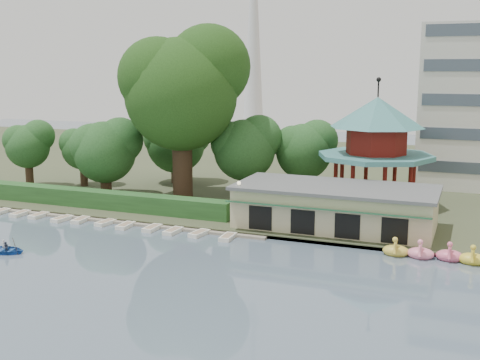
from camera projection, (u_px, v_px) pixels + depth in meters
The scene contains 13 objects.
ground_plane at pixel (113, 297), 40.18m from camera, with size 220.00×220.00×0.00m, color slate.
shore at pixel (313, 171), 87.66m from camera, with size 220.00×70.00×0.40m, color #424930.
embankment at pixel (217, 231), 55.96m from camera, with size 220.00×0.60×0.30m, color gray.
dock at pixel (107, 220), 60.22m from camera, with size 34.00×1.60×0.24m, color gray.
boathouse at pixel (335, 206), 56.20m from camera, with size 18.60×9.39×3.90m.
pavilion at pixel (376, 141), 63.70m from camera, with size 12.40×12.40×13.50m.
broadcast_tower at pixel (254, 2), 177.04m from camera, with size 8.00×8.00×96.00m.
hedge at pixel (101, 199), 64.10m from camera, with size 30.00×2.00×1.80m, color #275625.
lamp_post at pixel (239, 195), 56.38m from camera, with size 0.36×0.36×4.28m.
big_tree at pixel (183, 85), 66.72m from camera, with size 13.85×12.90×19.56m.
small_trees at pixel (175, 145), 72.52m from camera, with size 39.64×17.51×9.38m.
moored_rowboats at pixel (93, 222), 59.18m from camera, with size 30.05×2.74×0.36m.
rowboat_with_passengers at pixel (5, 247), 49.79m from camera, with size 5.23×4.03×2.01m.
Camera 1 is at (21.90, -32.24, 15.14)m, focal length 45.00 mm.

